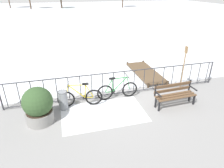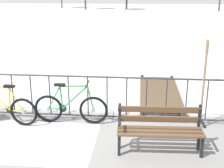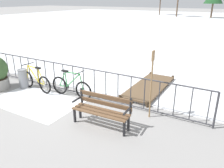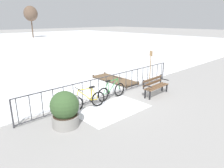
{
  "view_description": "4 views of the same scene",
  "coord_description": "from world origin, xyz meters",
  "px_view_note": "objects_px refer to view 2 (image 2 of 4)",
  "views": [
    {
      "loc": [
        -2.22,
        -7.13,
        4.17
      ],
      "look_at": [
        -0.42,
        -0.49,
        0.79
      ],
      "focal_mm": 32.02,
      "sensor_mm": 36.0,
      "label": 1
    },
    {
      "loc": [
        1.41,
        -6.51,
        2.98
      ],
      "look_at": [
        0.83,
        -0.34,
        1.0
      ],
      "focal_mm": 47.96,
      "sensor_mm": 36.0,
      "label": 2
    },
    {
      "loc": [
        4.75,
        -5.87,
        3.27
      ],
      "look_at": [
        1.27,
        0.17,
        0.6
      ],
      "focal_mm": 36.02,
      "sensor_mm": 36.0,
      "label": 3
    },
    {
      "loc": [
        -6.42,
        -6.99,
        3.57
      ],
      "look_at": [
        -0.26,
        -0.44,
        0.79
      ],
      "focal_mm": 33.37,
      "sensor_mm": 36.0,
      "label": 4
    }
  ],
  "objects_px": {
    "bicycle_near_railing": "(3,109)",
    "bicycle_second": "(71,108)",
    "park_bench": "(160,126)",
    "oar_upright": "(204,79)"
  },
  "relations": [
    {
      "from": "bicycle_near_railing",
      "to": "bicycle_second",
      "type": "distance_m",
      "value": 1.55
    },
    {
      "from": "bicycle_second",
      "to": "park_bench",
      "type": "bearing_deg",
      "value": -28.32
    },
    {
      "from": "bicycle_near_railing",
      "to": "oar_upright",
      "type": "height_order",
      "value": "oar_upright"
    },
    {
      "from": "bicycle_second",
      "to": "park_bench",
      "type": "height_order",
      "value": "bicycle_second"
    },
    {
      "from": "bicycle_second",
      "to": "oar_upright",
      "type": "distance_m",
      "value": 3.02
    },
    {
      "from": "bicycle_near_railing",
      "to": "park_bench",
      "type": "relative_size",
      "value": 1.05
    },
    {
      "from": "oar_upright",
      "to": "park_bench",
      "type": "bearing_deg",
      "value": -132.67
    },
    {
      "from": "park_bench",
      "to": "bicycle_near_railing",
      "type": "bearing_deg",
      "value": 166.05
    },
    {
      "from": "bicycle_second",
      "to": "oar_upright",
      "type": "relative_size",
      "value": 0.86
    },
    {
      "from": "park_bench",
      "to": "oar_upright",
      "type": "bearing_deg",
      "value": 47.33
    }
  ]
}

